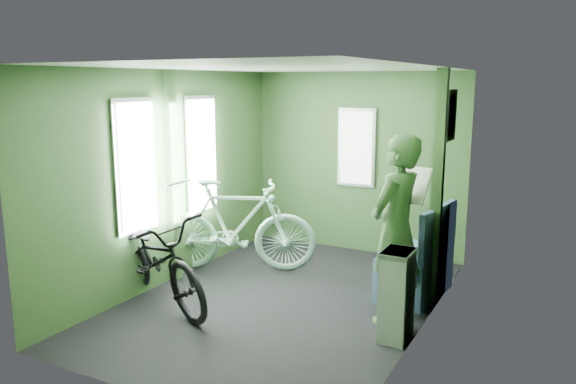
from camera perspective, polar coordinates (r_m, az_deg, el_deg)
name	(u,v)px	position (r m, az deg, el deg)	size (l,w,h in m)	color
room	(282,159)	(5.46, -0.64, 3.39)	(4.00, 4.02, 2.31)	black
bicycle_black	(159,304)	(5.82, -12.96, -11.06)	(0.63, 1.82, 0.96)	black
bicycle_mint	(237,272)	(6.61, -5.23, -8.08)	(0.52, 1.85, 1.11)	#96D4B2
passenger	(395,229)	(5.15, 10.86, -3.74)	(0.54, 0.77, 1.73)	#36572F
waste_box	(397,296)	(4.91, 10.97, -10.29)	(0.23, 0.33, 0.79)	gray
bench_seat	(417,269)	(5.97, 12.96, -7.60)	(0.61, 0.96, 0.96)	navy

